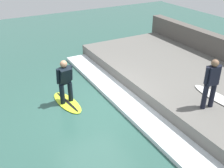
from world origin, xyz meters
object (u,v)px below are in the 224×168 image
Objects in this scene: surfer_waiting_near at (211,81)px; surfboard_waiting_near at (216,97)px; surfer_riding at (65,80)px; surfboard_riding at (67,102)px.

surfboard_waiting_near is at bearing 19.39° from surfer_waiting_near.
surfer_riding is at bearing 137.33° from surfer_waiting_near.
surfer_waiting_near is (3.36, -3.10, 1.39)m from surfboard_riding.
surfboard_riding is 4.99m from surfboard_waiting_near.
surfboard_riding is at bearing 63.43° from surfer_riding.
surfboard_riding is 0.89m from surfer_riding.
surfer_riding reaches higher than surfboard_waiting_near.
surfboard_riding is 1.12× the size of surfer_riding.
surfer_waiting_near is at bearing -160.61° from surfboard_waiting_near.
surfer_waiting_near is at bearing -42.67° from surfer_riding.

